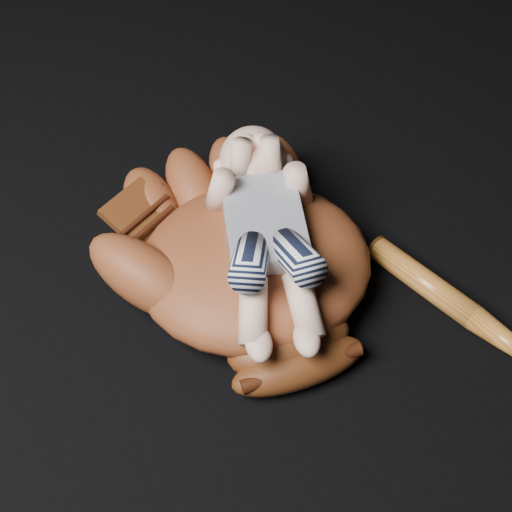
% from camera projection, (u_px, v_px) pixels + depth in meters
% --- Properties ---
extents(baseball_glove, '(0.54, 0.58, 0.14)m').
position_uv_depth(baseball_glove, '(254.00, 256.00, 1.07)').
color(baseball_glove, '#652C15').
rests_on(baseball_glove, ground).
extents(newborn_baby, '(0.21, 0.39, 0.15)m').
position_uv_depth(newborn_baby, '(267.00, 234.00, 1.02)').
color(newborn_baby, '#E6B094').
rests_on(newborn_baby, baseball_glove).
extents(baseball_bat, '(0.30, 0.32, 0.04)m').
position_uv_depth(baseball_bat, '(487.00, 327.00, 1.06)').
color(baseball_bat, '#AA6020').
rests_on(baseball_bat, ground).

